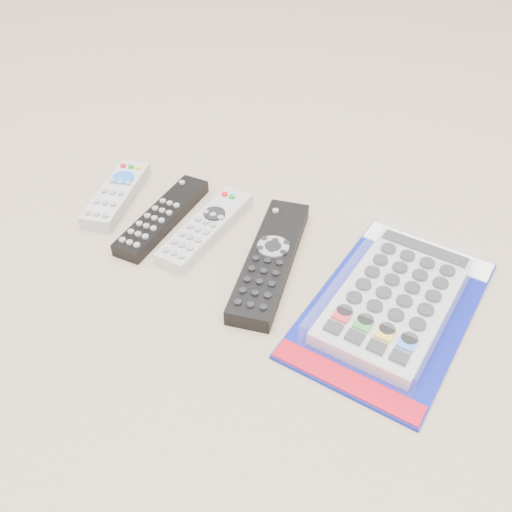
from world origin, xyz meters
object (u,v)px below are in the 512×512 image
at_px(remote_small_grey, 117,194).
at_px(remote_large_black, 270,260).
at_px(jumbo_remote_packaged, 395,298).
at_px(remote_slim_black, 162,217).
at_px(remote_silver_dvd, 206,228).

relative_size(remote_small_grey, remote_large_black, 0.69).
bearing_deg(jumbo_remote_packaged, remote_slim_black, -176.84).
distance_m(remote_silver_dvd, jumbo_remote_packaged, 0.27).
bearing_deg(remote_slim_black, jumbo_remote_packaged, -2.82).
xyz_separation_m(remote_large_black, jumbo_remote_packaged, (0.16, -0.00, 0.00)).
xyz_separation_m(remote_small_grey, remote_large_black, (0.26, -0.04, 0.00)).
bearing_deg(remote_large_black, remote_slim_black, 163.67).
distance_m(remote_slim_black, jumbo_remote_packaged, 0.34).
height_order(remote_silver_dvd, jumbo_remote_packaged, jumbo_remote_packaged).
bearing_deg(remote_silver_dvd, remote_small_grey, -179.40).
bearing_deg(remote_large_black, remote_silver_dvd, 157.46).
bearing_deg(jumbo_remote_packaged, remote_large_black, -174.13).
height_order(remote_silver_dvd, remote_large_black, remote_large_black).
height_order(remote_slim_black, remote_large_black, remote_large_black).
bearing_deg(remote_small_grey, jumbo_remote_packaged, -17.56).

